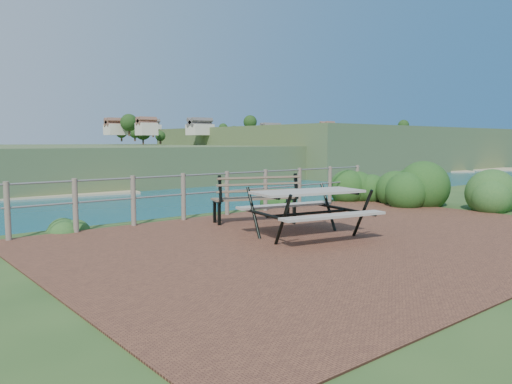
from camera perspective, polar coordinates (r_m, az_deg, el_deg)
ground at (r=8.98m, az=9.45°, el=-5.14°), size 10.00×7.00×0.12m
safety_railing at (r=11.35m, az=-3.33°, el=0.14°), size 9.40×0.10×1.00m
distant_bay at (r=275.20m, az=1.35°, el=5.13°), size 290.00×232.36×24.00m
picnic_table at (r=8.76m, az=5.93°, el=-1.90°), size 2.06×1.66×0.82m
park_bench at (r=10.38m, az=-0.12°, el=0.12°), size 1.84×1.00×1.01m
shrub_right_front at (r=13.92m, az=17.35°, el=-1.44°), size 1.61×1.61×2.28m
shrub_right_back at (r=13.51m, az=25.37°, el=-1.96°), size 1.28×1.28×1.82m
shrub_right_edge at (r=14.55m, az=11.46°, el=-0.99°), size 1.05×1.05×1.51m
shrub_lip_west at (r=10.13m, az=-20.46°, el=-4.18°), size 0.70×0.70×0.42m
shrub_lip_east at (r=13.77m, az=3.05°, el=-1.26°), size 0.87×0.87×0.65m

